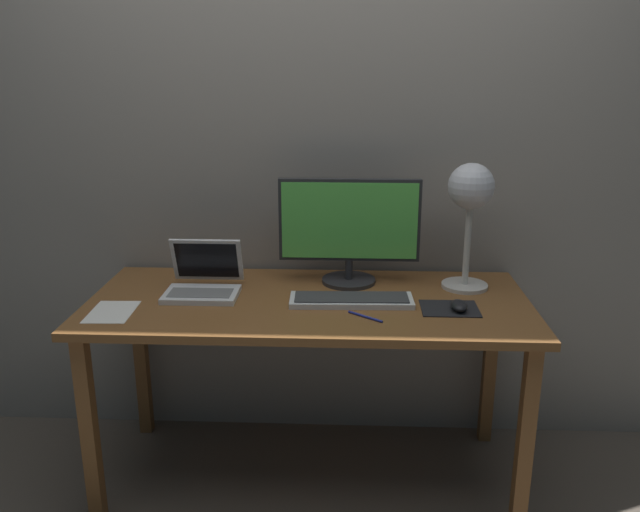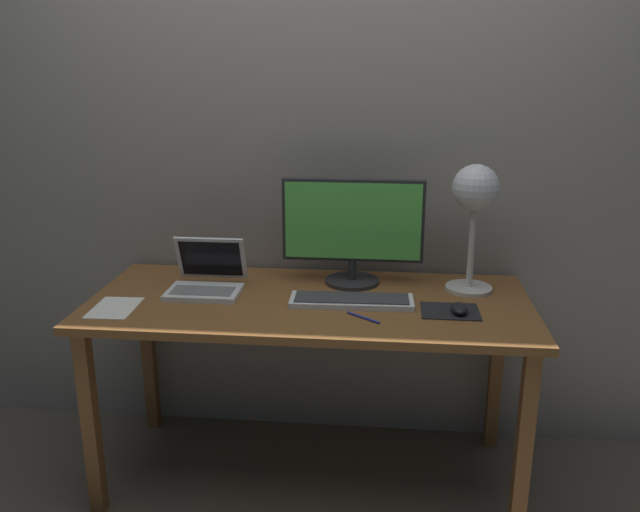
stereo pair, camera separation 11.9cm
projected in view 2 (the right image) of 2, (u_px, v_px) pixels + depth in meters
ground_plane at (310, 474)px, 2.58m from camera, size 4.80×4.80×0.00m
back_wall at (321, 132)px, 2.58m from camera, size 4.80×0.06×2.60m
desk at (310, 319)px, 2.39m from camera, size 1.60×0.70×0.74m
monitor at (353, 227)px, 2.47m from camera, size 0.54×0.21×0.41m
keyboard_main at (352, 300)px, 2.32m from camera, size 0.44×0.15×0.03m
laptop at (207, 276)px, 2.45m from camera, size 0.27×0.25×0.19m
desk_lamp at (475, 198)px, 2.35m from camera, size 0.18×0.18×0.48m
mousepad at (450, 311)px, 2.24m from camera, size 0.20×0.16×0.00m
mouse at (459, 308)px, 2.22m from camera, size 0.06×0.10×0.03m
paper_sheet_near_mouse at (114, 308)px, 2.28m from camera, size 0.16×0.22×0.00m
pen at (363, 318)px, 2.18m from camera, size 0.12×0.09×0.01m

